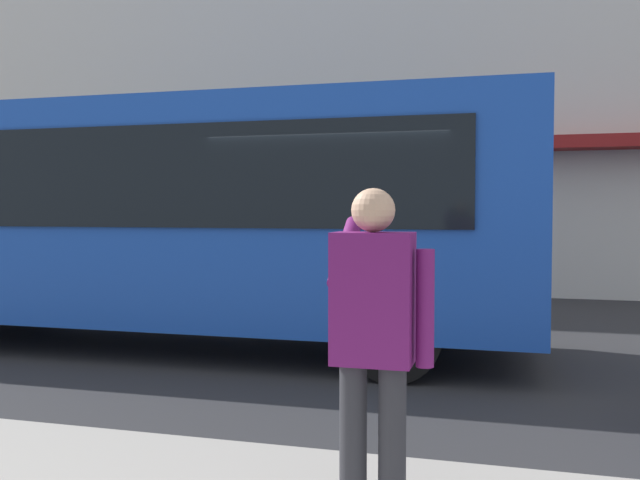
% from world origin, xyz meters
% --- Properties ---
extents(ground_plane, '(60.00, 60.00, 0.00)m').
position_xyz_m(ground_plane, '(0.00, 0.00, 0.00)').
color(ground_plane, '#2B2B2D').
extents(building_facade_far, '(28.00, 1.55, 12.00)m').
position_xyz_m(building_facade_far, '(-0.02, -6.80, 5.99)').
color(building_facade_far, beige).
rests_on(building_facade_far, ground_plane).
extents(red_bus, '(9.05, 2.54, 3.08)m').
position_xyz_m(red_bus, '(2.33, -0.10, 1.68)').
color(red_bus, '#1947AD').
rests_on(red_bus, ground_plane).
extents(pedestrian_photographer, '(0.53, 0.52, 1.70)m').
position_xyz_m(pedestrian_photographer, '(-1.16, 4.49, 1.14)').
color(pedestrian_photographer, '#2D2D33').
rests_on(pedestrian_photographer, sidewalk_curb).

